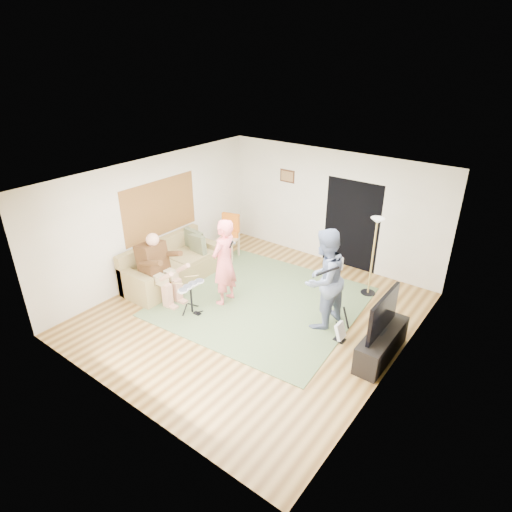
{
  "coord_description": "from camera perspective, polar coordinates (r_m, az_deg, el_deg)",
  "views": [
    {
      "loc": [
        4.3,
        -5.63,
        4.74
      ],
      "look_at": [
        -0.18,
        0.3,
        1.09
      ],
      "focal_mm": 30.0,
      "sensor_mm": 36.0,
      "label": 1
    }
  ],
  "objects": [
    {
      "name": "torchiere_lamp",
      "position": [
        8.94,
        15.51,
        1.66
      ],
      "size": [
        0.31,
        0.31,
        1.72
      ],
      "color": "black",
      "rests_on": "floor"
    },
    {
      "name": "dining_chair",
      "position": [
        10.55,
        -3.63,
        1.75
      ],
      "size": [
        0.57,
        0.6,
        1.1
      ],
      "rotation": [
        0.0,
        0.0,
        0.26
      ],
      "color": "#D1B588",
      "rests_on": "floor"
    },
    {
      "name": "television",
      "position": [
        7.3,
        16.61,
        -7.34
      ],
      "size": [
        0.06,
        1.1,
        0.69
      ],
      "primitive_type": "cube",
      "color": "black",
      "rests_on": "tv_cabinet"
    },
    {
      "name": "drum_kit",
      "position": [
        8.5,
        -8.6,
        -5.83
      ],
      "size": [
        0.35,
        0.63,
        0.65
      ],
      "color": "black",
      "rests_on": "floor"
    },
    {
      "name": "ceiling",
      "position": [
        7.38,
        -0.32,
        10.07
      ],
      "size": [
        6.0,
        6.0,
        0.0
      ],
      "primitive_type": "plane",
      "rotation": [
        3.14,
        0.0,
        0.0
      ],
      "color": "white",
      "rests_on": "walls"
    },
    {
      "name": "guitar_held",
      "position": [
        7.59,
        10.5,
        -1.21
      ],
      "size": [
        0.3,
        0.61,
        0.26
      ],
      "primitive_type": null,
      "rotation": [
        0.0,
        0.0,
        -0.32
      ],
      "color": "white",
      "rests_on": "guitarist"
    },
    {
      "name": "drummer",
      "position": [
        8.93,
        -12.63,
        -2.46
      ],
      "size": [
        0.94,
        0.53,
        1.45
      ],
      "color": "#482C14",
      "rests_on": "sofa"
    },
    {
      "name": "singer",
      "position": [
        8.48,
        -4.28,
        -0.86
      ],
      "size": [
        0.49,
        0.69,
        1.81
      ],
      "primitive_type": "imported",
      "rotation": [
        0.0,
        0.0,
        -1.49
      ],
      "color": "#FA6D6F",
      "rests_on": "floor"
    },
    {
      "name": "window_blinds",
      "position": [
        9.69,
        -12.65,
        6.26
      ],
      "size": [
        0.0,
        2.05,
        2.05
      ],
      "primitive_type": "plane",
      "rotation": [
        1.57,
        0.0,
        1.57
      ],
      "color": "#97642E",
      "rests_on": "walls"
    },
    {
      "name": "sofa",
      "position": [
        9.71,
        -11.35,
        -1.58
      ],
      "size": [
        0.94,
        2.28,
        0.92
      ],
      "color": "olive",
      "rests_on": "floor"
    },
    {
      "name": "guitarist",
      "position": [
        7.83,
        9.0,
        -3.07
      ],
      "size": [
        0.86,
        1.03,
        1.93
      ],
      "primitive_type": "imported",
      "rotation": [
        0.0,
        0.0,
        -1.71
      ],
      "color": "slate",
      "rests_on": "floor"
    },
    {
      "name": "picture_frame",
      "position": [
        10.64,
        4.19,
        10.58
      ],
      "size": [
        0.42,
        0.03,
        0.32
      ],
      "primitive_type": "cube",
      "color": "#3F2314",
      "rests_on": "walls"
    },
    {
      "name": "doorway",
      "position": [
        10.1,
        12.62,
        4.05
      ],
      "size": [
        2.1,
        0.0,
        2.1
      ],
      "primitive_type": "plane",
      "rotation": [
        1.57,
        0.0,
        0.0
      ],
      "color": "black",
      "rests_on": "walls"
    },
    {
      "name": "walls",
      "position": [
        7.86,
        -0.29,
        0.57
      ],
      "size": [
        5.5,
        6.0,
        2.7
      ],
      "primitive_type": null,
      "color": "beige",
      "rests_on": "floor"
    },
    {
      "name": "microphone",
      "position": [
        8.17,
        -3.33,
        1.55
      ],
      "size": [
        0.06,
        0.06,
        0.24
      ],
      "primitive_type": null,
      "color": "black",
      "rests_on": "singer"
    },
    {
      "name": "guitar_spare",
      "position": [
        7.84,
        11.23,
        -9.79
      ],
      "size": [
        0.26,
        0.23,
        0.72
      ],
      "color": "black",
      "rests_on": "floor"
    },
    {
      "name": "tv_cabinet",
      "position": [
        7.62,
        16.38,
        -11.23
      ],
      "size": [
        0.4,
        1.4,
        0.5
      ],
      "primitive_type": "cube",
      "color": "black",
      "rests_on": "floor"
    },
    {
      "name": "area_rug",
      "position": [
        8.88,
        0.83,
        -6.06
      ],
      "size": [
        4.01,
        3.9,
        0.02
      ],
      "primitive_type": "cube",
      "rotation": [
        0.0,
        0.0,
        0.08
      ],
      "color": "#546940",
      "rests_on": "floor"
    },
    {
      "name": "floor",
      "position": [
        8.53,
        -0.27,
        -7.65
      ],
      "size": [
        6.0,
        6.0,
        0.0
      ],
      "primitive_type": "plane",
      "color": "brown",
      "rests_on": "ground"
    }
  ]
}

